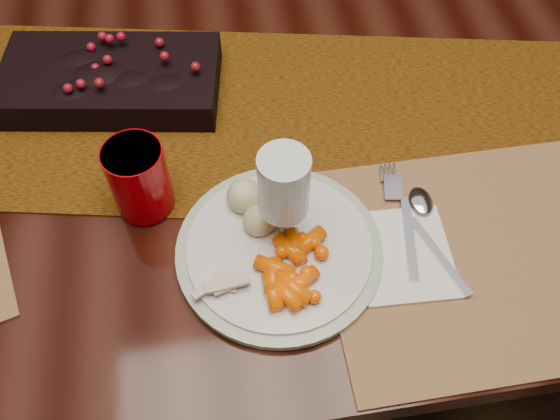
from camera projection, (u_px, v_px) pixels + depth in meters
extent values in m
plane|color=black|center=(265.00, 303.00, 1.52)|extent=(5.00, 5.00, 0.00)
cube|color=black|center=(261.00, 224.00, 1.21)|extent=(1.80, 1.00, 0.75)
cube|color=#512D04|center=(295.00, 118.00, 0.87)|extent=(1.84, 0.72, 0.00)
cube|color=brown|center=(500.00, 253.00, 0.74)|extent=(0.44, 0.33, 0.00)
cylinder|color=silver|center=(279.00, 249.00, 0.73)|extent=(0.30, 0.30, 0.01)
cube|color=silver|center=(404.00, 254.00, 0.73)|extent=(0.12, 0.14, 0.00)
cylinder|color=#930008|center=(139.00, 179.00, 0.74)|extent=(0.08, 0.08, 0.10)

